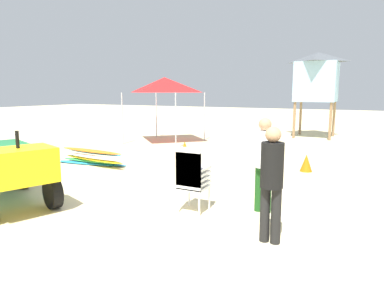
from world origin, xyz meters
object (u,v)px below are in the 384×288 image
object	(u,v)px
surfboard_pile	(92,157)
popup_canopy	(165,85)
lifeguard_near_left	(272,177)
traffic_cone_far	(185,150)
utility_cart	(7,165)
lifeguard_near_center	(264,159)
lifeguard_tower	(317,77)
stacked_plastic_chairs	(191,174)
traffic_cone_near	(306,163)

from	to	relation	value
surfboard_pile	popup_canopy	world-z (taller)	popup_canopy
lifeguard_near_left	traffic_cone_far	world-z (taller)	lifeguard_near_left
utility_cart	lifeguard_near_left	xyz separation A→B (m)	(4.86, 0.67, 0.18)
traffic_cone_far	surfboard_pile	bearing A→B (deg)	-130.33
traffic_cone_far	popup_canopy	bearing A→B (deg)	131.77
utility_cart	surfboard_pile	size ratio (longest dim) A/B	1.07
surfboard_pile	lifeguard_near_center	world-z (taller)	lifeguard_near_center
utility_cart	popup_canopy	xyz separation A→B (m)	(-1.74, 8.44, 1.64)
lifeguard_near_center	lifeguard_tower	bearing A→B (deg)	93.64
surfboard_pile	traffic_cone_far	distance (m)	2.93
traffic_cone_far	stacked_plastic_chairs	bearing A→B (deg)	-60.01
utility_cart	traffic_cone_far	size ratio (longest dim) A/B	5.09
surfboard_pile	traffic_cone_near	bearing A→B (deg)	19.94
surfboard_pile	lifeguard_near_center	size ratio (longest dim) A/B	1.54
lifeguard_near_center	traffic_cone_far	bearing A→B (deg)	134.09
surfboard_pile	lifeguard_tower	world-z (taller)	lifeguard_tower
lifeguard_tower	utility_cart	bearing A→B (deg)	-105.87
lifeguard_near_left	lifeguard_near_center	xyz separation A→B (m)	(-0.45, 1.21, 0.01)
utility_cart	traffic_cone_near	bearing A→B (deg)	50.37
lifeguard_tower	stacked_plastic_chairs	bearing A→B (deg)	-92.03
popup_canopy	traffic_cone_near	distance (m)	7.30
traffic_cone_near	popup_canopy	bearing A→B (deg)	155.18
lifeguard_near_left	traffic_cone_far	distance (m)	6.52
lifeguard_near_center	traffic_cone_near	distance (m)	3.72
surfboard_pile	lifeguard_tower	xyz separation A→B (m)	(4.87, 9.57, 2.59)
lifeguard_near_center	traffic_cone_far	size ratio (longest dim) A/B	3.09
lifeguard_near_center	lifeguard_near_left	bearing A→B (deg)	-69.56
utility_cart	traffic_cone_near	world-z (taller)	utility_cart
surfboard_pile	traffic_cone_near	xyz separation A→B (m)	(5.74, 2.08, 0.00)
traffic_cone_far	lifeguard_near_center	bearing A→B (deg)	-45.91
surfboard_pile	popup_canopy	distance (m)	5.49
utility_cart	lifeguard_near_left	distance (m)	4.91
utility_cart	traffic_cone_near	xyz separation A→B (m)	(4.57, 5.52, -0.55)
utility_cart	surfboard_pile	distance (m)	3.67
stacked_plastic_chairs	lifeguard_near_center	bearing A→B (deg)	29.07
lifeguard_tower	traffic_cone_near	distance (m)	7.97
lifeguard_tower	traffic_cone_far	distance (m)	8.32
popup_canopy	lifeguard_tower	world-z (taller)	lifeguard_tower
lifeguard_near_center	traffic_cone_far	xyz separation A→B (m)	(-3.68, 3.80, -0.70)
stacked_plastic_chairs	utility_cart	bearing A→B (deg)	-159.11
traffic_cone_near	traffic_cone_far	xyz separation A→B (m)	(-3.84, 0.15, 0.04)
traffic_cone_near	traffic_cone_far	size ratio (longest dim) A/B	0.85
stacked_plastic_chairs	lifeguard_near_left	size ratio (longest dim) A/B	0.72
lifeguard_tower	traffic_cone_near	bearing A→B (deg)	-83.34
popup_canopy	lifeguard_near_left	bearing A→B (deg)	-49.66
stacked_plastic_chairs	traffic_cone_near	world-z (taller)	stacked_plastic_chairs
surfboard_pile	lifeguard_near_center	xyz separation A→B (m)	(5.57, -1.56, 0.74)
stacked_plastic_chairs	lifeguard_near_left	distance (m)	1.70
lifeguard_near_left	traffic_cone_near	size ratio (longest dim) A/B	3.57
utility_cart	stacked_plastic_chairs	xyz separation A→B (m)	(3.28, 1.25, -0.09)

